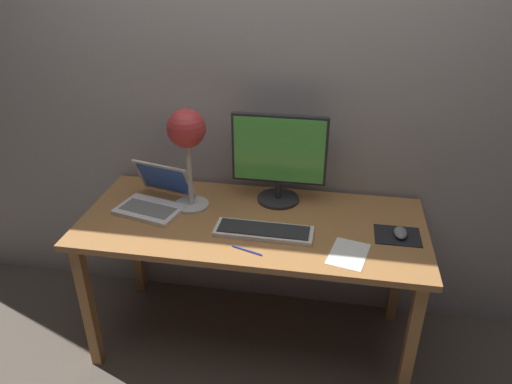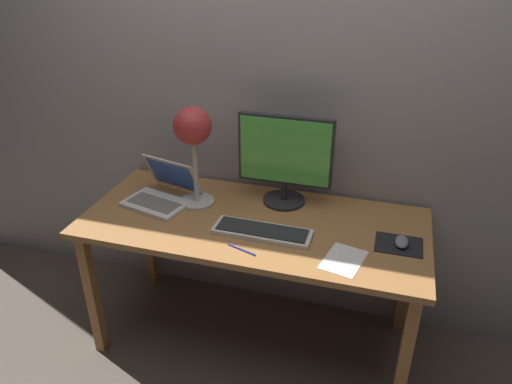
# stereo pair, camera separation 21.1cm
# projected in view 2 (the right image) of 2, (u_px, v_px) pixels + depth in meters

# --- Properties ---
(ground_plane) EXTENTS (4.80, 4.80, 0.00)m
(ground_plane) POSITION_uv_depth(u_px,v_px,m) (254.00, 338.00, 2.59)
(ground_plane) COLOR brown
(ground_plane) RESTS_ON ground
(back_wall) EXTENTS (4.80, 0.06, 2.60)m
(back_wall) POSITION_uv_depth(u_px,v_px,m) (277.00, 80.00, 2.32)
(back_wall) COLOR #A8A099
(back_wall) RESTS_ON ground
(desk) EXTENTS (1.60, 0.70, 0.74)m
(desk) POSITION_uv_depth(u_px,v_px,m) (253.00, 235.00, 2.28)
(desk) COLOR #A8703D
(desk) RESTS_ON ground
(monitor) EXTENTS (0.46, 0.21, 0.45)m
(monitor) POSITION_uv_depth(u_px,v_px,m) (285.00, 157.00, 2.29)
(monitor) COLOR #28282B
(monitor) RESTS_ON desk
(keyboard_main) EXTENTS (0.44, 0.15, 0.03)m
(keyboard_main) POSITION_uv_depth(u_px,v_px,m) (262.00, 231.00, 2.14)
(keyboard_main) COLOR silver
(keyboard_main) RESTS_ON desk
(laptop) EXTENTS (0.37, 0.35, 0.20)m
(laptop) POSITION_uv_depth(u_px,v_px,m) (164.00, 189.00, 2.40)
(laptop) COLOR silver
(laptop) RESTS_ON desk
(desk_lamp) EXTENTS (0.18, 0.18, 0.49)m
(desk_lamp) POSITION_uv_depth(u_px,v_px,m) (193.00, 133.00, 2.22)
(desk_lamp) COLOR beige
(desk_lamp) RESTS_ON desk
(mousepad) EXTENTS (0.20, 0.16, 0.00)m
(mousepad) POSITION_uv_depth(u_px,v_px,m) (399.00, 245.00, 2.07)
(mousepad) COLOR black
(mousepad) RESTS_ON desk
(mouse) EXTENTS (0.06, 0.10, 0.03)m
(mouse) POSITION_uv_depth(u_px,v_px,m) (402.00, 242.00, 2.05)
(mouse) COLOR slate
(mouse) RESTS_ON mousepad
(paper_sheet_by_keyboard) EXTENTS (0.19, 0.24, 0.00)m
(paper_sheet_by_keyboard) POSITION_uv_depth(u_px,v_px,m) (344.00, 260.00, 1.97)
(paper_sheet_by_keyboard) COLOR white
(paper_sheet_by_keyboard) RESTS_ON desk
(pen) EXTENTS (0.14, 0.05, 0.01)m
(pen) POSITION_uv_depth(u_px,v_px,m) (242.00, 249.00, 2.03)
(pen) COLOR #2633A5
(pen) RESTS_ON desk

